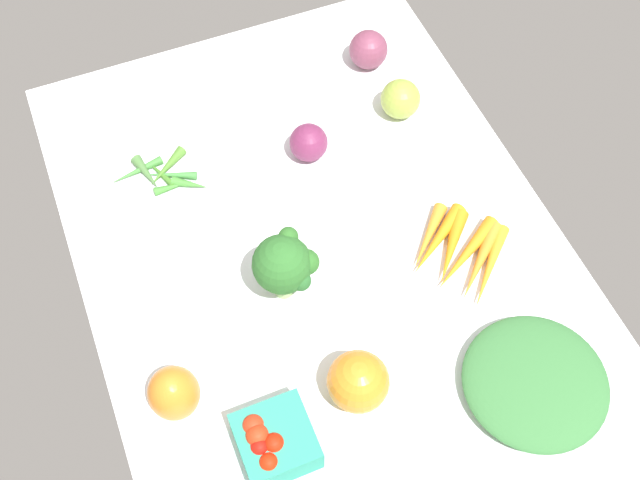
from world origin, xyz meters
The scene contains 11 objects.
tablecloth centered at (0.00, 0.00, 1.00)cm, with size 104.00×76.00×2.00cm, color white.
okra_pile centered at (-23.08, -19.87, 2.85)cm, with size 11.47×16.00×1.96cm.
red_onion_near_basket centered at (-34.41, 23.74, 5.63)cm, with size 7.26×7.26×7.26cm, color #7B3A53.
heirloom_tomato_orange centered at (25.27, -4.45, 6.50)cm, with size 8.99×8.99×8.99cm, color orange.
berry_basket centered at (28.32, -18.44, 5.10)cm, with size 10.29×10.29×6.65cm.
heirloom_tomato_green centered at (-21.13, 24.09, 5.59)cm, with size 7.18×7.18×7.18cm, color #92AB40.
red_onion_center centered at (-18.27, 5.29, 5.34)cm, with size 6.67×6.67×6.67cm, color #72294F.
broccoli_head centered at (5.54, -7.93, 10.08)cm, with size 9.35×10.03×12.87cm.
carrot_bunch centered at (10.07, 20.03, 3.30)cm, with size 20.51×18.76×2.76cm.
bell_pepper_orange centered at (17.21, -29.05, 6.72)cm, with size 7.34×7.34×9.44cm, color orange.
leafy_greens_clump centered at (34.14, 19.73, 4.06)cm, with size 21.26×21.31×4.11cm, color #39763C.
Camera 1 is at (61.48, -24.99, 110.98)cm, focal length 44.01 mm.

